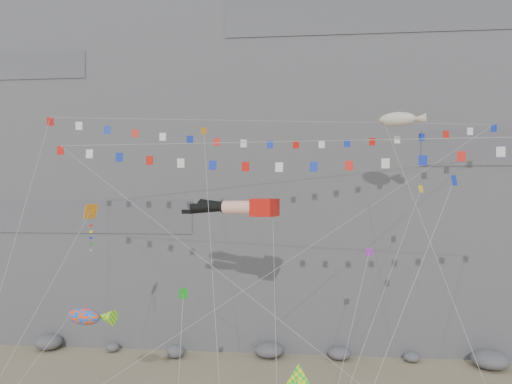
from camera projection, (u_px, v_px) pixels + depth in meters
The scene contains 13 objects.
cliff at pixel (279, 100), 57.97m from camera, with size 80.00×28.00×50.00m, color slate.
talus_boulders at pixel (269, 350), 43.02m from camera, with size 60.00×3.00×1.20m, color slate, non-canonical shape.
legs_kite at pixel (239, 207), 33.31m from camera, with size 7.71×17.41×20.16m.
flag_banner_upper at pixel (283, 122), 35.63m from camera, with size 31.38×17.06×28.25m.
flag_banner_lower at pixel (297, 142), 28.61m from camera, with size 29.74×7.02×20.64m.
harlequin_kite at pixel (90, 212), 30.06m from camera, with size 4.98×9.05×15.83m.
fish_windsock at pixel (84, 317), 28.72m from camera, with size 6.73×5.95×9.87m.
blimp_windsock at pixel (398, 120), 35.22m from camera, with size 5.61×14.31×23.67m.
small_kite_a at pixel (204, 138), 34.00m from camera, with size 4.33×13.51×22.82m.
small_kite_b at pixel (368, 256), 31.87m from camera, with size 4.79×12.82×16.55m.
small_kite_c at pixel (183, 296), 27.42m from camera, with size 2.21×8.92×11.98m.
small_kite_d at pixel (419, 194), 34.10m from camera, with size 9.50×17.66×23.99m.
small_kite_e at pixel (453, 185), 26.11m from camera, with size 8.04×6.87×17.65m.
Camera 1 is at (3.21, -25.93, 14.23)m, focal length 35.00 mm.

